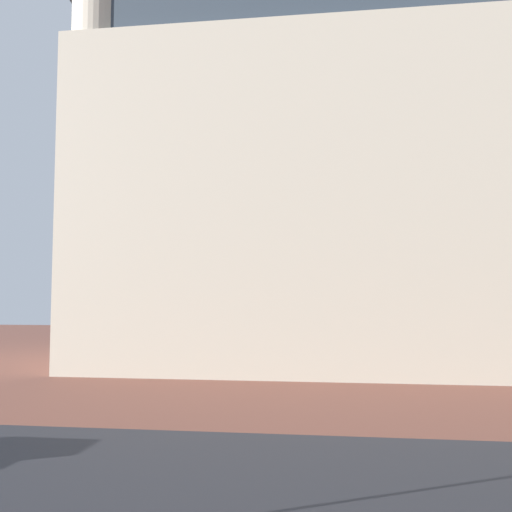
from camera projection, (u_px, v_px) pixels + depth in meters
ground_plane at (242, 469)px, 12.44m from camera, size 120.00×120.00×0.00m
street_asphalt_strip at (240, 473)px, 12.15m from camera, size 120.00×7.21×0.00m
landmark_building at (333, 188)px, 32.54m from camera, size 28.11×14.11×32.76m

